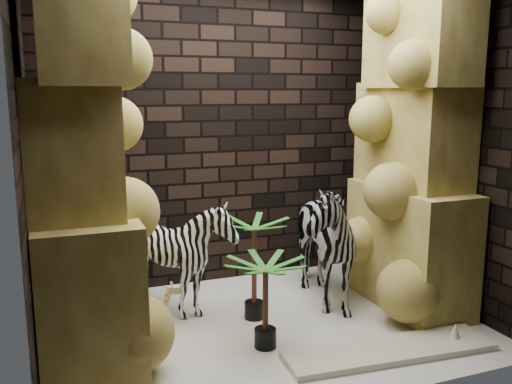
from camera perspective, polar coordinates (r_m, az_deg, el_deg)
name	(u,v)px	position (r m, az deg, el deg)	size (l,w,h in m)	color
floor	(265,326)	(4.66, 0.93, -14.02)	(3.50, 3.50, 0.00)	silver
wall_back	(219,136)	(5.44, -3.95, 5.91)	(3.50, 3.50, 0.00)	black
wall_front	(346,170)	(3.15, 9.51, 2.35)	(3.50, 3.50, 0.00)	black
wall_left	(25,158)	(3.96, -23.26, 3.32)	(3.00, 3.00, 0.00)	black
wall_right	(445,141)	(5.17, 19.36, 5.09)	(3.00, 3.00, 0.00)	black
rock_pillar_left	(80,156)	(3.96, -18.19, 3.65)	(0.68, 1.30, 3.00)	#CFB962
rock_pillar_right	(414,143)	(4.97, 16.44, 5.05)	(0.58, 1.25, 3.00)	#CFB962
zebra_right	(314,229)	(5.00, 6.17, -3.92)	(0.63, 1.17, 1.39)	white
zebra_left	(179,262)	(4.77, -8.21, -7.38)	(0.85, 1.06, 0.96)	white
giraffe_toy	(147,325)	(4.03, -11.53, -13.65)	(0.31, 0.10, 0.61)	beige
palm_front	(254,269)	(4.65, -0.19, -8.11)	(0.36, 0.36, 0.90)	#1B5518
palm_back	(265,303)	(4.18, 1.00, -11.67)	(0.36, 0.36, 0.72)	#1B5518
surfboard	(390,350)	(4.34, 14.00, -15.97)	(1.63, 0.40, 0.05)	beige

